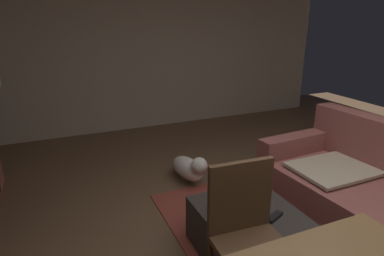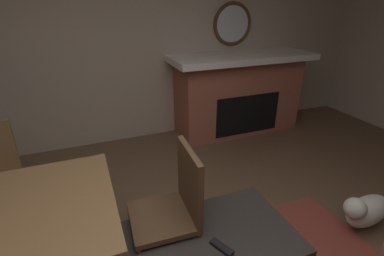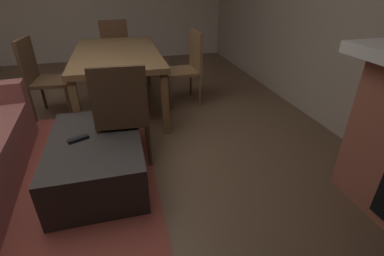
{
  "view_description": "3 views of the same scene",
  "coord_description": "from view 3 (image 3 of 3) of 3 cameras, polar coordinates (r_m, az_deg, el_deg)",
  "views": [
    {
      "loc": [
        1.4,
        -1.6,
        1.78
      ],
      "look_at": [
        -0.74,
        -0.67,
        0.99
      ],
      "focal_mm": 31.13,
      "sensor_mm": 36.0,
      "label": 1
    },
    {
      "loc": [
        0.39,
        0.91,
        1.81
      ],
      "look_at": [
        -0.27,
        -0.72,
        1.01
      ],
      "focal_mm": 26.45,
      "sensor_mm": 36.0,
      "label": 2
    },
    {
      "loc": [
        -2.32,
        -0.61,
        1.51
      ],
      "look_at": [
        -0.51,
        -1.08,
        0.51
      ],
      "focal_mm": 26.12,
      "sensor_mm": 36.0,
      "label": 3
    }
  ],
  "objects": [
    {
      "name": "ottoman_coffee_table",
      "position": [
        2.45,
        -18.6,
        -5.87
      ],
      "size": [
        1.09,
        0.71,
        0.39
      ],
      "primitive_type": "cube",
      "color": "#2D2826",
      "rests_on": "ground"
    },
    {
      "name": "dining_table",
      "position": [
        3.61,
        -15.08,
        13.82
      ],
      "size": [
        1.77,
        0.99,
        0.74
      ],
      "color": "brown",
      "rests_on": "ground"
    },
    {
      "name": "tv_remote",
      "position": [
        2.36,
        -22.2,
        -2.08
      ],
      "size": [
        0.11,
        0.17,
        0.02
      ],
      "primitive_type": "cube",
      "rotation": [
        0.0,
        0.0,
        0.42
      ],
      "color": "black",
      "rests_on": "ottoman_coffee_table"
    },
    {
      "name": "dining_chair_east",
      "position": [
        4.89,
        -15.28,
        15.64
      ],
      "size": [
        0.46,
        0.46,
        0.93
      ],
      "color": "brown",
      "rests_on": "ground"
    },
    {
      "name": "dining_chair_south",
      "position": [
        3.75,
        -0.87,
        12.99
      ],
      "size": [
        0.46,
        0.46,
        0.93
      ],
      "color": "brown",
      "rests_on": "ground"
    },
    {
      "name": "dining_chair_west",
      "position": [
        2.44,
        -14.11,
        3.54
      ],
      "size": [
        0.46,
        0.46,
        0.93
      ],
      "color": "#513823",
      "rests_on": "ground"
    },
    {
      "name": "floor",
      "position": [
        2.83,
        -24.8,
        -6.95
      ],
      "size": [
        9.31,
        9.31,
        0.0
      ],
      "primitive_type": "plane",
      "color": "brown"
    },
    {
      "name": "area_rug",
      "position": [
        2.67,
        -30.06,
        -10.4
      ],
      "size": [
        2.6,
        2.0,
        0.01
      ],
      "primitive_type": "cube",
      "color": "brown",
      "rests_on": "ground"
    },
    {
      "name": "dining_chair_north",
      "position": [
        3.77,
        -28.51,
        9.67
      ],
      "size": [
        0.48,
        0.48,
        0.93
      ],
      "color": "#513823",
      "rests_on": "ground"
    },
    {
      "name": "wall_back_fireplace_side",
      "position": [
        3.24,
        31.82,
        20.72
      ],
      "size": [
        8.16,
        0.12,
        2.6
      ],
      "primitive_type": "cube",
      "color": "#B7A893",
      "rests_on": "ground"
    }
  ]
}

